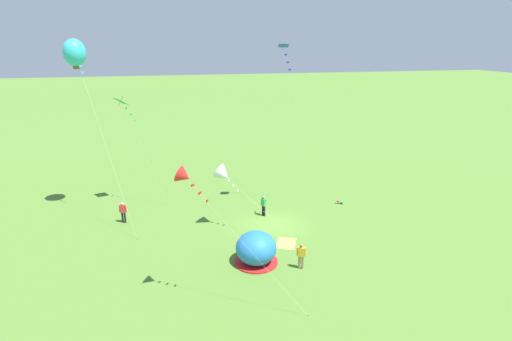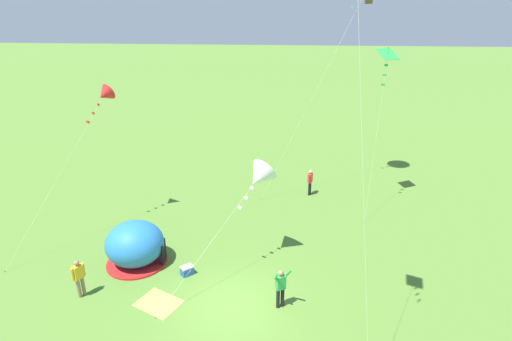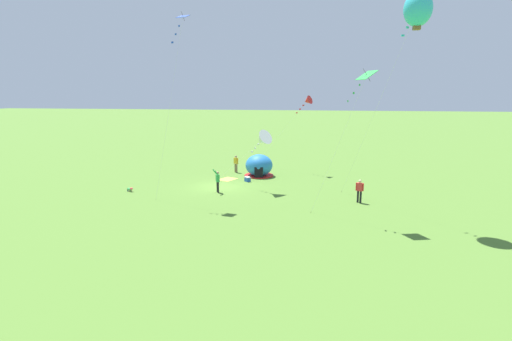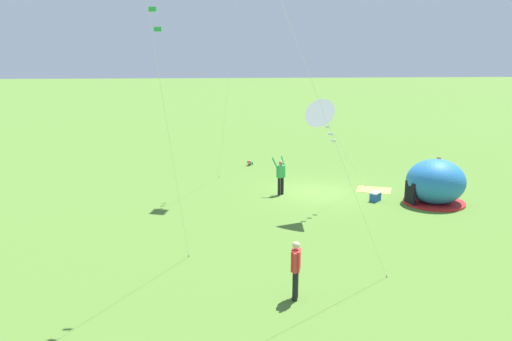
{
  "view_description": "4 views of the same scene",
  "coord_description": "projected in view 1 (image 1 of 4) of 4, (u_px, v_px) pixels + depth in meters",
  "views": [
    {
      "loc": [
        -27.1,
        7.76,
        13.56
      ],
      "look_at": [
        1.75,
        0.94,
        3.98
      ],
      "focal_mm": 28.0,
      "sensor_mm": 36.0,
      "label": 1
    },
    {
      "loc": [
        2.43,
        -12.76,
        10.98
      ],
      "look_at": [
        0.33,
        5.1,
        3.96
      ],
      "focal_mm": 28.0,
      "sensor_mm": 36.0,
      "label": 2
    },
    {
      "loc": [
        32.27,
        8.46,
        7.95
      ],
      "look_at": [
        2.52,
        3.51,
        2.03
      ],
      "focal_mm": 28.0,
      "sensor_mm": 36.0,
      "label": 3
    },
    {
      "loc": [
        5.57,
        24.07,
        6.66
      ],
      "look_at": [
        3.49,
        3.92,
        2.09
      ],
      "focal_mm": 35.0,
      "sensor_mm": 36.0,
      "label": 4
    }
  ],
  "objects": [
    {
      "name": "ground_plane",
      "position": [
        273.0,
        225.0,
        30.96
      ],
      "size": [
        300.0,
        300.0,
        0.0
      ],
      "primitive_type": "plane",
      "color": "#517A2D"
    },
    {
      "name": "popup_tent",
      "position": [
        256.0,
        249.0,
        25.42
      ],
      "size": [
        2.81,
        2.81,
        2.1
      ],
      "color": "#2672BF",
      "rests_on": "ground"
    },
    {
      "name": "picnic_blanket",
      "position": [
        286.0,
        243.0,
        28.14
      ],
      "size": [
        2.08,
        1.88,
        0.01
      ],
      "primitive_type": "cube",
      "rotation": [
        0.0,
        0.0,
        -0.42
      ],
      "color": "gold",
      "rests_on": "ground"
    },
    {
      "name": "cooler_box",
      "position": [
        256.0,
        240.0,
        28.22
      ],
      "size": [
        0.63,
        0.63,
        0.44
      ],
      "color": "#2659B2",
      "rests_on": "ground"
    },
    {
      "name": "toddler_crawling",
      "position": [
        340.0,
        202.0,
        34.98
      ],
      "size": [
        0.41,
        0.54,
        0.32
      ],
      "color": "green",
      "rests_on": "ground"
    },
    {
      "name": "person_far_back",
      "position": [
        123.0,
        211.0,
        31.1
      ],
      "size": [
        0.34,
        0.57,
        1.72
      ],
      "color": "black",
      "rests_on": "ground"
    },
    {
      "name": "person_with_toddler",
      "position": [
        264.0,
        204.0,
        32.34
      ],
      "size": [
        0.72,
        0.65,
        1.89
      ],
      "color": "black",
      "rests_on": "ground"
    },
    {
      "name": "person_center_field",
      "position": [
        301.0,
        255.0,
        24.74
      ],
      "size": [
        0.39,
        0.53,
        1.72
      ],
      "color": "#8C7251",
      "rests_on": "ground"
    },
    {
      "name": "kite_cyan",
      "position": [
        75.0,
        53.0,
        29.68
      ],
      "size": [
        6.91,
        4.48,
        13.8
      ],
      "color": "silver",
      "rests_on": "ground"
    },
    {
      "name": "kite_blue",
      "position": [
        285.0,
        53.0,
        30.75
      ],
      "size": [
        1.83,
        2.62,
        13.61
      ],
      "color": "silver",
      "rests_on": "ground"
    },
    {
      "name": "kite_green",
      "position": [
        123.0,
        104.0,
        32.4
      ],
      "size": [
        1.52,
        3.77,
        9.34
      ],
      "color": "silver",
      "rests_on": "ground"
    },
    {
      "name": "kite_white",
      "position": [
        223.0,
        175.0,
        29.44
      ],
      "size": [
        4.5,
        5.66,
        5.02
      ],
      "color": "silver",
      "rests_on": "ground"
    },
    {
      "name": "kite_red",
      "position": [
        184.0,
        176.0,
        20.02
      ],
      "size": [
        3.61,
        6.41,
        7.66
      ],
      "color": "silver",
      "rests_on": "ground"
    }
  ]
}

